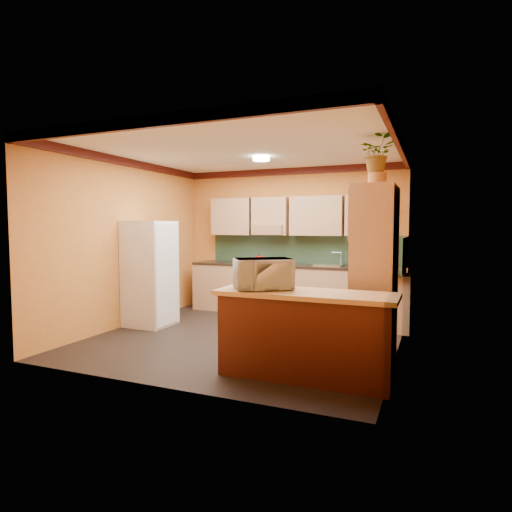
{
  "coord_description": "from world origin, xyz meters",
  "views": [
    {
      "loc": [
        2.5,
        -5.61,
        1.62
      ],
      "look_at": [
        -0.02,
        0.45,
        1.16
      ],
      "focal_mm": 30.0,
      "sensor_mm": 36.0,
      "label": 1
    }
  ],
  "objects": [
    {
      "name": "fridge",
      "position": [
        -1.75,
        0.1,
        0.85
      ],
      "size": [
        0.68,
        0.66,
        1.7
      ],
      "primitive_type": "cube",
      "color": "white",
      "rests_on": "ground"
    },
    {
      "name": "countertop_right",
      "position": [
        1.8,
        1.28,
        0.9
      ],
      "size": [
        0.62,
        0.8,
        0.04
      ],
      "primitive_type": "cube",
      "color": "black",
      "rests_on": "base_cabinets_right"
    },
    {
      "name": "base_cabinets_right",
      "position": [
        1.8,
        1.28,
        0.44
      ],
      "size": [
        0.6,
        0.8,
        0.88
      ],
      "primitive_type": "cube",
      "color": "tan",
      "rests_on": "ground"
    },
    {
      "name": "fern",
      "position": [
        1.85,
        -0.25,
        2.48
      ],
      "size": [
        0.43,
        0.38,
        0.45
      ],
      "primitive_type": "imported",
      "rotation": [
        0.0,
        0.0,
        0.09
      ],
      "color": "tan",
      "rests_on": "fern_pot"
    },
    {
      "name": "breakfast_bar",
      "position": [
        1.26,
        -1.29,
        0.44
      ],
      "size": [
        1.8,
        0.55,
        0.88
      ],
      "primitive_type": "cube",
      "color": "#491A11",
      "rests_on": "ground"
    },
    {
      "name": "stove",
      "position": [
        -0.6,
        1.8,
        0.46
      ],
      "size": [
        0.58,
        0.58,
        0.91
      ],
      "primitive_type": "cube",
      "color": "black",
      "rests_on": "ground"
    },
    {
      "name": "kettle",
      "position": [
        -0.5,
        1.75,
        1.0
      ],
      "size": [
        0.18,
        0.18,
        0.18
      ],
      "primitive_type": null,
      "rotation": [
        0.0,
        0.0,
        -0.06
      ],
      "color": "#B60E0C",
      "rests_on": "stove"
    },
    {
      "name": "countertop_back",
      "position": [
        0.03,
        1.8,
        0.9
      ],
      "size": [
        3.65,
        0.62,
        0.04
      ],
      "primitive_type": "cube",
      "color": "black",
      "rests_on": "base_cabinets_back"
    },
    {
      "name": "base_cabinets_back",
      "position": [
        0.03,
        1.8,
        0.44
      ],
      "size": [
        3.65,
        0.6,
        0.88
      ],
      "primitive_type": "cube",
      "color": "tan",
      "rests_on": "ground"
    },
    {
      "name": "bar_top",
      "position": [
        1.26,
        -1.29,
        0.91
      ],
      "size": [
        1.9,
        0.65,
        0.05
      ],
      "primitive_type": "cube",
      "color": "#D9B26A",
      "rests_on": "breakfast_bar"
    },
    {
      "name": "room_shell",
      "position": [
        0.02,
        0.28,
        2.09
      ],
      "size": [
        4.24,
        4.24,
        2.72
      ],
      "color": "black",
      "rests_on": "ground"
    },
    {
      "name": "microwave",
      "position": [
        0.78,
        -1.29,
        1.1
      ],
      "size": [
        0.73,
        0.69,
        0.34
      ],
      "primitive_type": "imported",
      "rotation": [
        0.0,
        0.0,
        0.62
      ],
      "color": "white",
      "rests_on": "bar_top"
    },
    {
      "name": "sink",
      "position": [
        0.8,
        1.8,
        0.94
      ],
      "size": [
        0.48,
        0.4,
        0.03
      ],
      "primitive_type": "cube",
      "color": "silver",
      "rests_on": "countertop_back"
    },
    {
      "name": "fern_pot",
      "position": [
        1.85,
        -0.25,
        2.18
      ],
      "size": [
        0.22,
        0.22,
        0.16
      ],
      "primitive_type": "cylinder",
      "color": "#A76028",
      "rests_on": "pantry"
    },
    {
      "name": "pantry",
      "position": [
        1.85,
        -0.3,
        1.05
      ],
      "size": [
        0.48,
        0.9,
        2.1
      ],
      "primitive_type": "cube",
      "color": "tan",
      "rests_on": "ground"
    }
  ]
}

